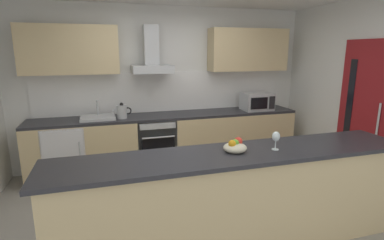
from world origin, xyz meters
TOP-DOWN VIEW (x-y plane):
  - ground at (0.00, 0.00)m, footprint 5.84×4.79m
  - wall_back at (0.00, 1.96)m, footprint 5.84×0.12m
  - wall_right at (2.48, 0.00)m, footprint 0.12×4.79m
  - backsplash_tile at (0.00, 1.88)m, footprint 4.12×0.02m
  - counter_back at (0.00, 1.58)m, footprint 4.26×0.60m
  - counter_island at (0.16, -0.62)m, footprint 3.49×0.64m
  - upper_cabinets at (-0.00, 1.73)m, footprint 4.21×0.32m
  - side_door at (2.41, 0.15)m, footprint 0.08×0.85m
  - oven at (-0.25, 1.55)m, footprint 0.60×0.62m
  - refrigerator at (-1.58, 1.55)m, footprint 0.58×0.60m
  - microwave at (1.53, 1.52)m, footprint 0.50×0.38m
  - sink at (-1.10, 1.56)m, footprint 0.50×0.40m
  - kettle at (-0.74, 1.52)m, footprint 0.29×0.15m
  - range_hood at (-0.25, 1.68)m, footprint 0.62×0.45m
  - wine_glass at (0.54, -0.66)m, footprint 0.08×0.08m
  - fruit_bowl at (0.15, -0.59)m, footprint 0.22×0.22m

SIDE VIEW (x-z plane):
  - ground at x=0.00m, z-range -0.02..0.00m
  - refrigerator at x=-1.58m, z-range 0.00..0.85m
  - counter_back at x=0.00m, z-range 0.00..0.90m
  - oven at x=-0.25m, z-range 0.06..0.86m
  - counter_island at x=0.16m, z-range 0.01..0.98m
  - sink at x=-1.10m, z-range 0.80..1.06m
  - kettle at x=-0.74m, z-range 0.89..1.13m
  - fruit_bowl at x=0.15m, z-range 0.96..1.09m
  - side_door at x=2.41m, z-range 0.00..2.05m
  - microwave at x=1.53m, z-range 0.90..1.20m
  - wine_glass at x=0.54m, z-range 1.01..1.19m
  - backsplash_tile at x=0.00m, z-range 0.90..1.56m
  - wall_back at x=0.00m, z-range 0.00..2.60m
  - wall_right at x=2.48m, z-range 0.00..2.60m
  - range_hood at x=-0.25m, z-range 1.43..2.15m
  - upper_cabinets at x=0.00m, z-range 1.56..2.26m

